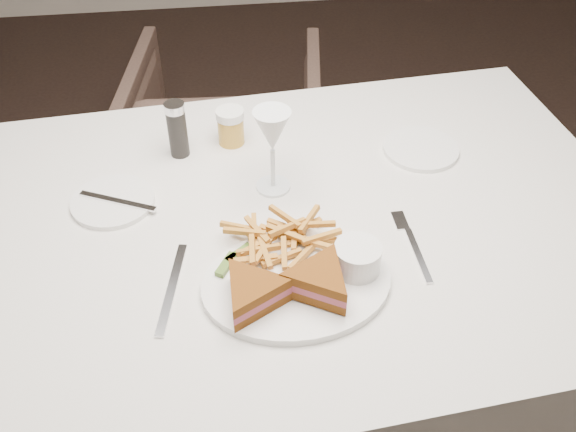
{
  "coord_description": "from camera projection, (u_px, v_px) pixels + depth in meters",
  "views": [
    {
      "loc": [
        -0.0,
        -1.11,
        1.55
      ],
      "look_at": [
        0.11,
        -0.27,
        0.8
      ],
      "focal_mm": 40.0,
      "sensor_mm": 36.0,
      "label": 1
    }
  ],
  "objects": [
    {
      "name": "ground",
      "position": [
        239.0,
        365.0,
        1.85
      ],
      "size": [
        5.0,
        5.0,
        0.0
      ],
      "primitive_type": "plane",
      "color": "black",
      "rests_on": "ground"
    },
    {
      "name": "table",
      "position": [
        285.0,
        341.0,
        1.45
      ],
      "size": [
        1.42,
        1.01,
        0.75
      ],
      "primitive_type": "cube",
      "rotation": [
        0.0,
        0.0,
        0.08
      ],
      "color": "silver",
      "rests_on": "ground"
    },
    {
      "name": "chair_far",
      "position": [
        228.0,
        132.0,
        2.18
      ],
      "size": [
        0.7,
        0.66,
        0.64
      ],
      "primitive_type": "imported",
      "rotation": [
        0.0,
        0.0,
        2.99
      ],
      "color": "#45332A",
      "rests_on": "ground"
    },
    {
      "name": "table_setting",
      "position": [
        281.0,
        230.0,
        1.13
      ],
      "size": [
        0.8,
        0.6,
        0.18
      ],
      "color": "white",
      "rests_on": "table"
    }
  ]
}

